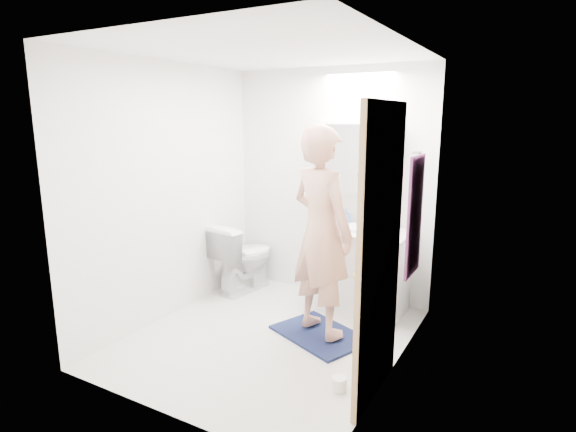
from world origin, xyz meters
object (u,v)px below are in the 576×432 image
Objects in this scene: soap_bottle_a at (333,212)px; soap_bottle_b at (346,216)px; vanity_cabinet at (359,272)px; toothbrush_cup at (391,225)px; toilet_paper_roll at (339,384)px; person at (321,232)px; toilet at (244,257)px; medicine_cabinet at (355,158)px.

soap_bottle_a is 0.14m from soap_bottle_b.
toothbrush_cup is at bearing 32.70° from vanity_cabinet.
soap_bottle_b reaches higher than toothbrush_cup.
soap_bottle_a is at bearing 115.52° from toilet_paper_roll.
soap_bottle_b is at bearing 111.17° from toilet_paper_roll.
soap_bottle_a is 1.50× the size of soap_bottle_b.
soap_bottle_a reaches higher than toothbrush_cup.
soap_bottle_b is at bearing -58.12° from person.
toilet_paper_roll is (1.70, -1.30, -0.33)m from toilet.
toilet is at bearing -174.98° from vanity_cabinet.
toilet is 3.20× the size of soap_bottle_a.
vanity_cabinet is 0.92m from person.
toothbrush_cup is at bearing 0.95° from soap_bottle_a.
vanity_cabinet is at bearing -73.68° from person.
vanity_cabinet is at bearing -22.86° from soap_bottle_a.
soap_bottle_a is (-0.36, 0.15, 0.55)m from vanity_cabinet.
soap_bottle_b is (-0.23, 0.18, 0.51)m from vanity_cabinet.
toothbrush_cup is at bearing -6.94° from medicine_cabinet.
medicine_cabinet is (-0.16, 0.21, 1.11)m from vanity_cabinet.
toilet_paper_roll is (0.39, -1.42, -0.34)m from vanity_cabinet.
medicine_cabinet is 1.09m from person.
toilet is at bearing -169.99° from toothbrush_cup.
soap_bottle_b reaches higher than vanity_cabinet.
medicine_cabinet is 0.76m from toothbrush_cup.
toothbrush_cup reaches higher than vanity_cabinet.
person reaches higher than toothbrush_cup.
medicine_cabinet is 8.00× the size of toilet_paper_roll.
medicine_cabinet is 3.69× the size of soap_bottle_a.
toilet is at bearing -164.77° from soap_bottle_b.
toothbrush_cup is (0.61, 0.01, -0.08)m from soap_bottle_a.
vanity_cabinet reaches higher than toilet_paper_roll.
soap_bottle_a is at bearing 157.14° from vanity_cabinet.
soap_bottle_a is 2.54× the size of toothbrush_cup.
toilet is at bearing 142.55° from toilet_paper_roll.
toilet is at bearing -164.19° from medicine_cabinet.
soap_bottle_b is (-0.14, 0.90, -0.05)m from person.
medicine_cabinet is at bearing 25.11° from soap_bottle_b.
soap_bottle_a is 0.61m from toothbrush_cup.
toothbrush_cup is (0.41, -0.05, -0.64)m from medicine_cabinet.
person is (-0.08, -0.72, 0.56)m from vanity_cabinet.
soap_bottle_b is 0.48m from toothbrush_cup.
medicine_cabinet is 1.15× the size of toilet.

